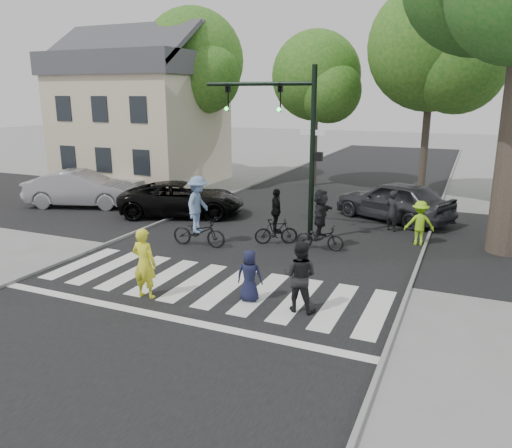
# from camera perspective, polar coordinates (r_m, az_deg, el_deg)

# --- Properties ---
(ground) EXTENTS (120.00, 120.00, 0.00)m
(ground) POSITION_cam_1_polar(r_m,az_deg,el_deg) (13.01, -7.42, -8.42)
(ground) COLOR gray
(ground) RESTS_ON ground
(road_stem) EXTENTS (10.00, 70.00, 0.01)m
(road_stem) POSITION_cam_1_polar(r_m,az_deg,el_deg) (17.21, 1.15, -2.45)
(road_stem) COLOR black
(road_stem) RESTS_ON ground
(road_cross) EXTENTS (70.00, 10.00, 0.01)m
(road_cross) POSITION_cam_1_polar(r_m,az_deg,el_deg) (19.91, 4.46, -0.10)
(road_cross) COLOR black
(road_cross) RESTS_ON ground
(curb_left) EXTENTS (0.10, 70.00, 0.10)m
(curb_left) POSITION_cam_1_polar(r_m,az_deg,el_deg) (19.62, -12.61, -0.51)
(curb_left) COLOR gray
(curb_left) RESTS_ON ground
(curb_right) EXTENTS (0.10, 70.00, 0.10)m
(curb_right) POSITION_cam_1_polar(r_m,az_deg,el_deg) (16.06, 18.08, -4.31)
(curb_right) COLOR gray
(curb_right) RESTS_ON ground
(crosswalk) EXTENTS (10.00, 3.85, 0.01)m
(crosswalk) POSITION_cam_1_polar(r_m,az_deg,el_deg) (13.54, -5.97, -7.40)
(crosswalk) COLOR silver
(crosswalk) RESTS_ON ground
(traffic_signal) EXTENTS (4.45, 0.29, 6.00)m
(traffic_signal) POSITION_cam_1_polar(r_m,az_deg,el_deg) (17.48, 3.84, 10.80)
(traffic_signal) COLOR black
(traffic_signal) RESTS_ON ground
(bg_tree_0) EXTENTS (5.46, 5.20, 8.97)m
(bg_tree_0) POSITION_cam_1_polar(r_m,az_deg,el_deg) (32.99, -14.29, 16.14)
(bg_tree_0) COLOR brown
(bg_tree_0) RESTS_ON ground
(bg_tree_1) EXTENTS (6.09, 5.80, 9.80)m
(bg_tree_1) POSITION_cam_1_polar(r_m,az_deg,el_deg) (29.77, -6.93, 17.65)
(bg_tree_1) COLOR brown
(bg_tree_1) RESTS_ON ground
(bg_tree_2) EXTENTS (5.04, 4.80, 8.40)m
(bg_tree_2) POSITION_cam_1_polar(r_m,az_deg,el_deg) (28.00, 7.25, 16.04)
(bg_tree_2) COLOR brown
(bg_tree_2) RESTS_ON ground
(bg_tree_3) EXTENTS (6.30, 6.00, 10.20)m
(bg_tree_3) POSITION_cam_1_polar(r_m,az_deg,el_deg) (25.61, 20.20, 18.03)
(bg_tree_3) COLOR brown
(bg_tree_3) RESTS_ON ground
(house) EXTENTS (8.40, 8.10, 8.82)m
(house) POSITION_cam_1_polar(r_m,az_deg,el_deg) (30.04, -12.94, 11.91)
(house) COLOR beige
(house) RESTS_ON ground
(pedestrian_woman) EXTENTS (0.67, 0.44, 1.84)m
(pedestrian_woman) POSITION_cam_1_polar(r_m,az_deg,el_deg) (12.96, -12.65, -4.41)
(pedestrian_woman) COLOR yellow
(pedestrian_woman) RESTS_ON ground
(pedestrian_child) EXTENTS (0.72, 0.53, 1.34)m
(pedestrian_child) POSITION_cam_1_polar(r_m,az_deg,el_deg) (12.53, -0.75, -5.92)
(pedestrian_child) COLOR #181B36
(pedestrian_child) RESTS_ON ground
(pedestrian_adult) EXTENTS (0.86, 0.67, 1.75)m
(pedestrian_adult) POSITION_cam_1_polar(r_m,az_deg,el_deg) (11.95, 5.03, -5.96)
(pedestrian_adult) COLOR black
(pedestrian_adult) RESTS_ON ground
(cyclist_left) EXTENTS (1.96, 1.30, 2.43)m
(cyclist_left) POSITION_cam_1_polar(r_m,az_deg,el_deg) (16.98, -6.60, 0.88)
(cyclist_left) COLOR black
(cyclist_left) RESTS_ON ground
(cyclist_mid) EXTENTS (1.52, 1.06, 1.95)m
(cyclist_mid) POSITION_cam_1_polar(r_m,az_deg,el_deg) (17.19, 2.31, 0.28)
(cyclist_mid) COLOR black
(cyclist_mid) RESTS_ON ground
(cyclist_right) EXTENTS (1.64, 1.53, 2.05)m
(cyclist_right) POSITION_cam_1_polar(r_m,az_deg,el_deg) (16.65, 7.36, 0.10)
(cyclist_right) COLOR black
(cyclist_right) RESTS_ON ground
(car_suv) EXTENTS (5.75, 4.15, 1.45)m
(car_suv) POSITION_cam_1_polar(r_m,az_deg,el_deg) (21.49, -8.43, 2.86)
(car_suv) COLOR black
(car_suv) RESTS_ON ground
(car_silver) EXTENTS (5.33, 3.24, 1.66)m
(car_silver) POSITION_cam_1_polar(r_m,az_deg,el_deg) (24.33, -19.30, 3.82)
(car_silver) COLOR #97979B
(car_silver) RESTS_ON ground
(car_grey) EXTENTS (5.24, 3.74, 1.66)m
(car_grey) POSITION_cam_1_polar(r_m,az_deg,el_deg) (21.19, 15.47, 2.60)
(car_grey) COLOR #2F2F34
(car_grey) RESTS_ON ground
(bystander_hivis) EXTENTS (1.12, 0.82, 1.55)m
(bystander_hivis) POSITION_cam_1_polar(r_m,az_deg,el_deg) (17.98, 18.19, 0.10)
(bystander_hivis) COLOR #98E21D
(bystander_hivis) RESTS_ON ground
(bystander_dark) EXTENTS (0.68, 0.59, 1.56)m
(bystander_dark) POSITION_cam_1_polar(r_m,az_deg,el_deg) (19.51, 15.33, 1.44)
(bystander_dark) COLOR black
(bystander_dark) RESTS_ON ground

